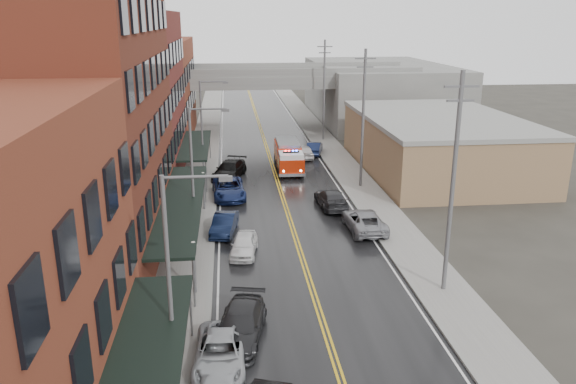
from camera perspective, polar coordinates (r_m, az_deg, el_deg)
road at (r=44.56m, az=-0.21°, el=-1.61°), size 11.00×160.00×0.02m
sidewalk_left at (r=44.42m, az=-9.63°, el=-1.83°), size 3.00×160.00×0.15m
sidewalk_right at (r=45.83m, az=8.91°, el=-1.20°), size 3.00×160.00×0.15m
curb_left at (r=44.35m, az=-7.50°, el=-1.77°), size 0.30×160.00×0.15m
curb_right at (r=45.44m, az=6.89°, el=-1.27°), size 0.30×160.00×0.15m
brick_building_b at (r=36.47m, az=-20.47°, el=7.62°), size 9.00×20.00×18.00m
brick_building_c at (r=53.64m, az=-15.90°, el=9.21°), size 9.00×15.00×15.00m
brick_building_far at (r=71.01m, az=-13.55°, el=10.00°), size 9.00×20.00×12.00m
tan_building at (r=57.03m, az=14.96°, el=4.62°), size 14.00×22.00×5.00m
right_far_block at (r=85.56m, az=9.20°, el=10.07°), size 18.00×30.00×8.00m
awning_1 at (r=36.90m, az=-10.73°, el=-1.11°), size 2.60×18.00×3.09m
awning_2 at (r=53.76m, az=-9.38°, el=4.75°), size 2.60×13.00×3.09m
globe_lamp_1 at (r=30.52m, az=-9.56°, el=-6.39°), size 0.44×0.44×3.12m
globe_lamp_2 at (r=43.70m, az=-8.59°, el=0.97°), size 0.44×0.44×3.12m
street_lamp_0 at (r=22.09m, az=-11.41°, el=-7.87°), size 2.64×0.22×9.00m
street_lamp_1 at (r=37.17m, az=-9.36°, el=2.63°), size 2.64×0.22×9.00m
street_lamp_2 at (r=52.80m, az=-8.50°, el=7.00°), size 2.64×0.22×9.00m
utility_pole_0 at (r=30.41m, az=16.42°, el=1.04°), size 1.80×0.24×12.00m
utility_pole_1 at (r=49.01m, az=7.64°, el=7.58°), size 1.80×0.24×12.00m
utility_pole_2 at (r=68.40m, az=3.69°, el=10.43°), size 1.80×0.24×12.00m
overpass at (r=74.54m, az=-2.80°, el=10.76°), size 40.00×10.00×7.50m
fire_truck at (r=55.32m, az=0.06°, el=3.73°), size 3.08×7.48×2.72m
parked_car_left_2 at (r=25.28m, az=-6.91°, el=-15.90°), size 2.42×4.87×1.32m
parked_car_left_3 at (r=26.98m, az=-4.87°, el=-13.33°), size 3.02×5.37×1.47m
parked_car_left_4 at (r=35.89m, az=-4.50°, el=-5.35°), size 2.10×4.07×1.32m
parked_car_left_5 at (r=39.41m, az=-6.49°, el=-3.26°), size 2.14×4.36×1.37m
parked_car_left_6 at (r=47.15m, az=-6.03°, el=0.35°), size 2.92×5.77×1.56m
parked_car_left_7 at (r=52.92m, az=-5.96°, el=2.25°), size 3.79×5.91×1.59m
parked_car_right_0 at (r=40.04m, az=7.75°, el=-2.91°), size 2.54×5.29×1.45m
parked_car_right_1 at (r=44.64m, az=4.41°, el=-0.66°), size 2.27×5.08×1.45m
parked_car_right_2 at (r=60.25m, az=1.61°, el=4.13°), size 1.93×4.34×1.45m
parked_car_right_3 at (r=62.00m, az=2.69°, el=4.47°), size 2.51×4.48×1.40m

